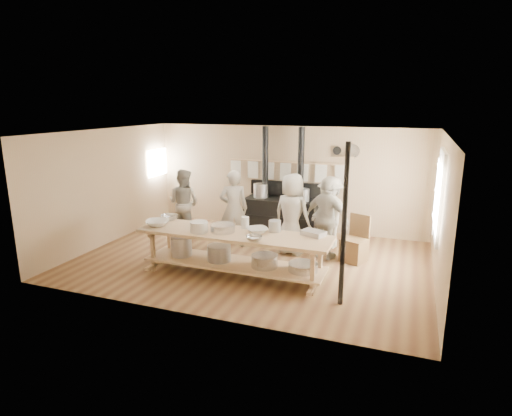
{
  "coord_description": "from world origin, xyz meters",
  "views": [
    {
      "loc": [
        2.97,
        -7.75,
        3.15
      ],
      "look_at": [
        0.03,
        0.2,
        1.06
      ],
      "focal_mm": 30.0,
      "sensor_mm": 36.0,
      "label": 1
    }
  ],
  "objects_px": {
    "cook_center": "(292,214)",
    "cook_right": "(326,219)",
    "cook_left": "(184,203)",
    "cook_far_left": "(234,209)",
    "stove": "(281,212)",
    "chair": "(354,248)",
    "cook_by_window": "(330,212)",
    "prep_table": "(233,250)",
    "roasting_pan": "(313,233)"
  },
  "relations": [
    {
      "from": "stove",
      "to": "chair",
      "type": "bearing_deg",
      "value": -35.89
    },
    {
      "from": "prep_table",
      "to": "roasting_pan",
      "type": "bearing_deg",
      "value": 13.15
    },
    {
      "from": "stove",
      "to": "cook_left",
      "type": "distance_m",
      "value": 2.4
    },
    {
      "from": "cook_right",
      "to": "chair",
      "type": "relative_size",
      "value": 1.76
    },
    {
      "from": "prep_table",
      "to": "stove",
      "type": "bearing_deg",
      "value": 89.96
    },
    {
      "from": "cook_center",
      "to": "roasting_pan",
      "type": "bearing_deg",
      "value": 136.4
    },
    {
      "from": "stove",
      "to": "roasting_pan",
      "type": "bearing_deg",
      "value": -62.31
    },
    {
      "from": "cook_far_left",
      "to": "chair",
      "type": "relative_size",
      "value": 1.81
    },
    {
      "from": "cook_left",
      "to": "cook_right",
      "type": "xyz_separation_m",
      "value": [
        3.49,
        -0.31,
        0.02
      ]
    },
    {
      "from": "cook_center",
      "to": "chair",
      "type": "distance_m",
      "value": 1.45
    },
    {
      "from": "cook_by_window",
      "to": "chair",
      "type": "relative_size",
      "value": 1.67
    },
    {
      "from": "prep_table",
      "to": "chair",
      "type": "bearing_deg",
      "value": 38.27
    },
    {
      "from": "cook_far_left",
      "to": "cook_center",
      "type": "relative_size",
      "value": 1.0
    },
    {
      "from": "stove",
      "to": "cook_right",
      "type": "bearing_deg",
      "value": -46.24
    },
    {
      "from": "cook_left",
      "to": "cook_center",
      "type": "xyz_separation_m",
      "value": [
        2.75,
        -0.28,
        0.05
      ]
    },
    {
      "from": "cook_far_left",
      "to": "chair",
      "type": "height_order",
      "value": "cook_far_left"
    },
    {
      "from": "cook_left",
      "to": "cook_by_window",
      "type": "xyz_separation_m",
      "value": [
        3.43,
        0.42,
        -0.02
      ]
    },
    {
      "from": "cook_far_left",
      "to": "cook_center",
      "type": "height_order",
      "value": "cook_center"
    },
    {
      "from": "cook_left",
      "to": "cook_by_window",
      "type": "height_order",
      "value": "cook_left"
    },
    {
      "from": "cook_left",
      "to": "cook_center",
      "type": "height_order",
      "value": "cook_center"
    },
    {
      "from": "cook_center",
      "to": "cook_right",
      "type": "height_order",
      "value": "cook_center"
    },
    {
      "from": "stove",
      "to": "cook_center",
      "type": "xyz_separation_m",
      "value": [
        0.67,
        -1.45,
        0.35
      ]
    },
    {
      "from": "cook_left",
      "to": "cook_center",
      "type": "distance_m",
      "value": 2.77
    },
    {
      "from": "prep_table",
      "to": "cook_right",
      "type": "distance_m",
      "value": 2.12
    },
    {
      "from": "cook_right",
      "to": "cook_by_window",
      "type": "height_order",
      "value": "cook_right"
    },
    {
      "from": "cook_left",
      "to": "chair",
      "type": "relative_size",
      "value": 1.71
    },
    {
      "from": "cook_far_left",
      "to": "roasting_pan",
      "type": "bearing_deg",
      "value": 124.15
    },
    {
      "from": "stove",
      "to": "chair",
      "type": "relative_size",
      "value": 2.72
    },
    {
      "from": "stove",
      "to": "chair",
      "type": "distance_m",
      "value": 2.47
    },
    {
      "from": "roasting_pan",
      "to": "cook_by_window",
      "type": "bearing_deg",
      "value": 91.82
    },
    {
      "from": "cook_left",
      "to": "cook_far_left",
      "type": "bearing_deg",
      "value": 172.29
    },
    {
      "from": "cook_by_window",
      "to": "roasting_pan",
      "type": "relative_size",
      "value": 3.97
    },
    {
      "from": "cook_far_left",
      "to": "cook_by_window",
      "type": "relative_size",
      "value": 1.09
    },
    {
      "from": "cook_left",
      "to": "stove",
      "type": "bearing_deg",
      "value": -147.74
    },
    {
      "from": "prep_table",
      "to": "cook_far_left",
      "type": "height_order",
      "value": "cook_far_left"
    },
    {
      "from": "prep_table",
      "to": "cook_left",
      "type": "relative_size",
      "value": 2.2
    },
    {
      "from": "stove",
      "to": "roasting_pan",
      "type": "distance_m",
      "value": 3.06
    },
    {
      "from": "cook_far_left",
      "to": "cook_left",
      "type": "distance_m",
      "value": 1.44
    },
    {
      "from": "cook_right",
      "to": "chair",
      "type": "bearing_deg",
      "value": -158.57
    },
    {
      "from": "cook_far_left",
      "to": "chair",
      "type": "distance_m",
      "value": 2.73
    },
    {
      "from": "chair",
      "to": "roasting_pan",
      "type": "xyz_separation_m",
      "value": [
        -0.58,
        -1.24,
        0.61
      ]
    },
    {
      "from": "stove",
      "to": "cook_center",
      "type": "relative_size",
      "value": 1.5
    },
    {
      "from": "cook_far_left",
      "to": "cook_left",
      "type": "height_order",
      "value": "cook_far_left"
    },
    {
      "from": "cook_left",
      "to": "cook_center",
      "type": "bearing_deg",
      "value": 177.22
    },
    {
      "from": "stove",
      "to": "cook_far_left",
      "type": "relative_size",
      "value": 1.5
    },
    {
      "from": "cook_by_window",
      "to": "roasting_pan",
      "type": "bearing_deg",
      "value": -55.76
    },
    {
      "from": "cook_far_left",
      "to": "cook_right",
      "type": "relative_size",
      "value": 1.03
    },
    {
      "from": "cook_far_left",
      "to": "cook_right",
      "type": "bearing_deg",
      "value": 154.22
    },
    {
      "from": "cook_left",
      "to": "cook_right",
      "type": "bearing_deg",
      "value": 178.1
    },
    {
      "from": "cook_by_window",
      "to": "chair",
      "type": "height_order",
      "value": "cook_by_window"
    }
  ]
}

